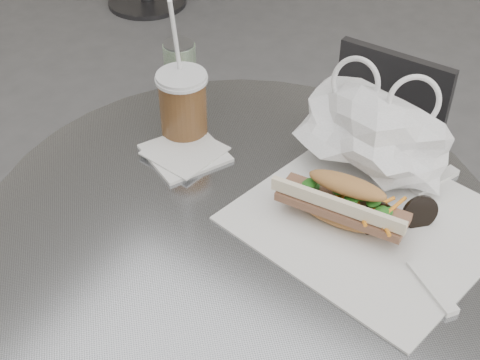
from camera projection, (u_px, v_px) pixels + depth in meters
The scene contains 9 objects.
cafe_table at pixel (240, 332), 1.15m from camera, with size 0.76×0.76×0.74m.
chair_far at pixel (354, 207), 1.65m from camera, with size 0.35×0.35×0.66m.
sandwich_paper at pixel (370, 220), 0.97m from camera, with size 0.34×0.32×0.00m, color white.
banh_mi at pixel (344, 202), 0.94m from camera, with size 0.24×0.11×0.08m.
iced_coffee at pixel (183, 104), 1.10m from camera, with size 0.09×0.09×0.25m.
sunglasses at pixel (397, 217), 0.95m from camera, with size 0.10×0.10×0.05m.
plastic_bag at pixel (373, 132), 1.04m from camera, with size 0.24×0.18×0.12m, color white, non-canonical shape.
napkin_stack at pixel (185, 152), 1.09m from camera, with size 0.15×0.15×0.01m.
drink_can at pixel (180, 71), 1.19m from camera, with size 0.06×0.06×0.11m.
Camera 1 is at (0.40, -0.40, 1.41)m, focal length 50.00 mm.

